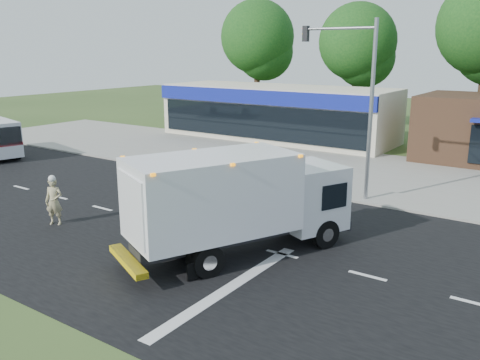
{
  "coord_description": "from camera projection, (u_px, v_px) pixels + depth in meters",
  "views": [
    {
      "loc": [
        10.87,
        -13.94,
        6.7
      ],
      "look_at": [
        -0.14,
        2.06,
        1.7
      ],
      "focal_mm": 38.0,
      "sensor_mm": 36.0,
      "label": 1
    }
  ],
  "objects": [
    {
      "name": "retail_strip_mall",
      "position": [
        277.0,
        112.0,
        39.09
      ],
      "size": [
        18.0,
        6.2,
        4.0
      ],
      "color": "beige",
      "rests_on": "ground"
    },
    {
      "name": "ground",
      "position": [
        212.0,
        236.0,
        18.76
      ],
      "size": [
        120.0,
        120.0,
        0.0
      ],
      "primitive_type": "plane",
      "color": "#385123",
      "rests_on": "ground"
    },
    {
      "name": "background_trees",
      "position": [
        421.0,
        41.0,
        39.85
      ],
      "size": [
        36.77,
        7.39,
        12.1
      ],
      "color": "#332114",
      "rests_on": "ground"
    },
    {
      "name": "emergency_worker",
      "position": [
        54.0,
        201.0,
        19.81
      ],
      "size": [
        0.82,
        0.72,
        2.0
      ],
      "rotation": [
        0.0,
        0.0,
        0.48
      ],
      "color": "tan",
      "rests_on": "ground"
    },
    {
      "name": "traffic_signal_pole",
      "position": [
        358.0,
        91.0,
        22.3
      ],
      "size": [
        3.51,
        0.25,
        8.0
      ],
      "color": "gray",
      "rests_on": "ground"
    },
    {
      "name": "parking_apron",
      "position": [
        357.0,
        167.0,
        29.92
      ],
      "size": [
        60.0,
        9.0,
        0.02
      ],
      "primitive_type": "cube",
      "color": "gray",
      "rests_on": "ground"
    },
    {
      "name": "sidewalk",
      "position": [
        312.0,
        187.0,
        25.28
      ],
      "size": [
        60.0,
        2.4,
        0.12
      ],
      "primitive_type": "cube",
      "color": "gray",
      "rests_on": "ground"
    },
    {
      "name": "road_asphalt",
      "position": [
        212.0,
        236.0,
        18.75
      ],
      "size": [
        60.0,
        14.0,
        0.02
      ],
      "primitive_type": "cube",
      "color": "black",
      "rests_on": "ground"
    },
    {
      "name": "lane_markings",
      "position": [
        219.0,
        256.0,
        16.93
      ],
      "size": [
        55.2,
        7.0,
        0.01
      ],
      "color": "silver",
      "rests_on": "road_asphalt"
    },
    {
      "name": "ems_box_truck",
      "position": [
        236.0,
        197.0,
        16.6
      ],
      "size": [
        5.56,
        8.19,
        3.5
      ],
      "rotation": [
        0.0,
        0.0,
        1.13
      ],
      "color": "black",
      "rests_on": "ground"
    }
  ]
}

